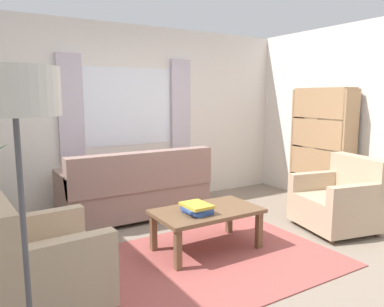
{
  "coord_description": "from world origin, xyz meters",
  "views": [
    {
      "loc": [
        -2.01,
        -2.84,
        1.6
      ],
      "look_at": [
        0.14,
        0.7,
        0.96
      ],
      "focal_mm": 34.68,
      "sensor_mm": 36.0,
      "label": 1
    }
  ],
  "objects_px": {
    "coffee_table": "(207,215)",
    "book_stack_on_table": "(197,208)",
    "armchair_left": "(39,263)",
    "standing_lamp": "(15,112)",
    "couch": "(136,191)",
    "armchair_right": "(340,201)",
    "bookshelf": "(320,154)"
  },
  "relations": [
    {
      "from": "coffee_table",
      "to": "book_stack_on_table",
      "type": "bearing_deg",
      "value": -159.64
    },
    {
      "from": "armchair_left",
      "to": "coffee_table",
      "type": "bearing_deg",
      "value": -85.71
    },
    {
      "from": "book_stack_on_table",
      "to": "standing_lamp",
      "type": "xyz_separation_m",
      "value": [
        -1.69,
        -1.02,
        1.04
      ]
    },
    {
      "from": "couch",
      "to": "armchair_right",
      "type": "relative_size",
      "value": 1.91
    },
    {
      "from": "standing_lamp",
      "to": "coffee_table",
      "type": "bearing_deg",
      "value": 30.22
    },
    {
      "from": "coffee_table",
      "to": "book_stack_on_table",
      "type": "distance_m",
      "value": 0.2
    },
    {
      "from": "couch",
      "to": "armchair_left",
      "type": "height_order",
      "value": "couch"
    },
    {
      "from": "book_stack_on_table",
      "to": "armchair_right",
      "type": "bearing_deg",
      "value": -8.02
    },
    {
      "from": "bookshelf",
      "to": "couch",
      "type": "bearing_deg",
      "value": 71.31
    },
    {
      "from": "armchair_right",
      "to": "book_stack_on_table",
      "type": "relative_size",
      "value": 3.14
    },
    {
      "from": "armchair_right",
      "to": "book_stack_on_table",
      "type": "height_order",
      "value": "armchair_right"
    },
    {
      "from": "armchair_left",
      "to": "standing_lamp",
      "type": "xyz_separation_m",
      "value": [
        -0.17,
        -0.84,
        1.17
      ]
    },
    {
      "from": "armchair_left",
      "to": "armchair_right",
      "type": "xyz_separation_m",
      "value": [
        3.4,
        -0.09,
        0.0
      ]
    },
    {
      "from": "armchair_left",
      "to": "book_stack_on_table",
      "type": "distance_m",
      "value": 1.54
    },
    {
      "from": "armchair_left",
      "to": "coffee_table",
      "type": "relative_size",
      "value": 0.81
    },
    {
      "from": "book_stack_on_table",
      "to": "bookshelf",
      "type": "distance_m",
      "value": 2.53
    },
    {
      "from": "book_stack_on_table",
      "to": "standing_lamp",
      "type": "relative_size",
      "value": 0.18
    },
    {
      "from": "coffee_table",
      "to": "book_stack_on_table",
      "type": "xyz_separation_m",
      "value": [
        -0.16,
        -0.06,
        0.11
      ]
    },
    {
      "from": "coffee_table",
      "to": "standing_lamp",
      "type": "height_order",
      "value": "standing_lamp"
    },
    {
      "from": "book_stack_on_table",
      "to": "armchair_left",
      "type": "bearing_deg",
      "value": -173.37
    },
    {
      "from": "couch",
      "to": "bookshelf",
      "type": "xyz_separation_m",
      "value": [
        2.52,
        -0.85,
        0.4
      ]
    },
    {
      "from": "armchair_left",
      "to": "bookshelf",
      "type": "xyz_separation_m",
      "value": [
        3.98,
        0.73,
        0.41
      ]
    },
    {
      "from": "couch",
      "to": "coffee_table",
      "type": "height_order",
      "value": "couch"
    },
    {
      "from": "bookshelf",
      "to": "armchair_left",
      "type": "bearing_deg",
      "value": 100.35
    },
    {
      "from": "book_stack_on_table",
      "to": "bookshelf",
      "type": "height_order",
      "value": "bookshelf"
    },
    {
      "from": "armchair_left",
      "to": "armchair_right",
      "type": "relative_size",
      "value": 0.9
    },
    {
      "from": "standing_lamp",
      "to": "bookshelf",
      "type": "bearing_deg",
      "value": 20.71
    },
    {
      "from": "couch",
      "to": "coffee_table",
      "type": "relative_size",
      "value": 1.73
    },
    {
      "from": "coffee_table",
      "to": "book_stack_on_table",
      "type": "relative_size",
      "value": 3.48
    },
    {
      "from": "armchair_left",
      "to": "standing_lamp",
      "type": "relative_size",
      "value": 0.51
    },
    {
      "from": "armchair_right",
      "to": "bookshelf",
      "type": "distance_m",
      "value": 1.08
    },
    {
      "from": "book_stack_on_table",
      "to": "standing_lamp",
      "type": "height_order",
      "value": "standing_lamp"
    }
  ]
}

